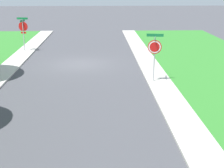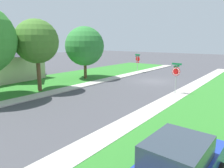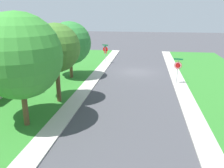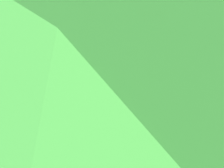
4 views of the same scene
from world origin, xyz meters
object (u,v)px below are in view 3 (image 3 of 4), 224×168
object	(u,v)px
stop_sign_near_corner	(105,51)
tree_sidewalk_mid	(54,49)
tree_across_right	(16,58)
stop_sign_far_corner	(178,67)
tree_across_left	(68,44)

from	to	relation	value
stop_sign_near_corner	tree_sidewalk_mid	size ratio (longest dim) A/B	0.42
tree_sidewalk_mid	tree_across_right	bearing A→B (deg)	80.96
stop_sign_near_corner	tree_across_right	distance (m)	20.20
tree_sidewalk_mid	stop_sign_near_corner	bearing A→B (deg)	-95.37
stop_sign_far_corner	tree_across_right	xyz separation A→B (m)	(11.31, 10.75, 2.67)
tree_sidewalk_mid	tree_across_left	size ratio (longest dim) A/B	1.03
stop_sign_near_corner	tree_across_right	world-z (taller)	tree_across_right
stop_sign_near_corner	tree_across_right	xyz separation A→B (m)	(2.16, 19.91, 2.68)
stop_sign_near_corner	tree_across_right	size ratio (longest dim) A/B	0.37
stop_sign_far_corner	tree_across_left	distance (m)	12.12
stop_sign_near_corner	tree_across_left	distance (m)	8.88
stop_sign_near_corner	stop_sign_far_corner	size ratio (longest dim) A/B	1.00
stop_sign_far_corner	tree_sidewalk_mid	xyz separation A→B (m)	(10.62, 6.37, 2.56)
tree_across_right	stop_sign_far_corner	bearing A→B (deg)	-136.47
stop_sign_near_corner	tree_across_left	size ratio (longest dim) A/B	0.44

